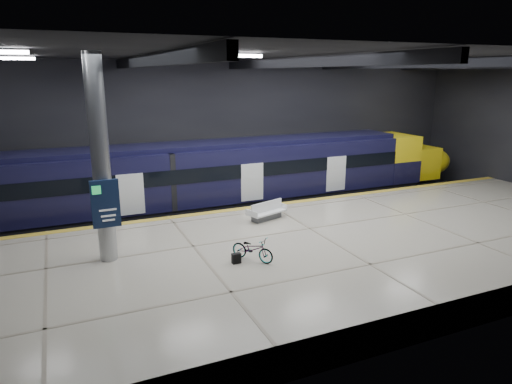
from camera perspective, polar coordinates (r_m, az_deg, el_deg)
ground at (r=20.26m, az=5.24°, el=-6.63°), size 30.00×30.00×0.00m
room_shell at (r=18.96m, az=5.64°, el=9.70°), size 30.10×16.10×8.05m
platform at (r=18.08m, az=9.13°, el=-7.58°), size 30.00×11.00×1.10m
safety_strip at (r=22.22m, az=1.90°, el=-1.63°), size 30.00×0.40×0.01m
rails at (r=24.92m, az=-0.85°, el=-2.27°), size 30.00×1.52×0.16m
train at (r=23.85m, az=-4.48°, el=1.83°), size 29.40×2.84×3.79m
bench at (r=20.00m, az=1.33°, el=-2.66°), size 1.97×1.29×0.81m
bicycle at (r=15.67m, az=-0.43°, el=-7.12°), size 1.39×1.62×0.84m
pannier_bag at (r=15.56m, az=-2.48°, el=-8.28°), size 0.31×0.19×0.35m
info_column at (r=15.77m, az=-18.81°, el=3.38°), size 0.90×0.78×6.90m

